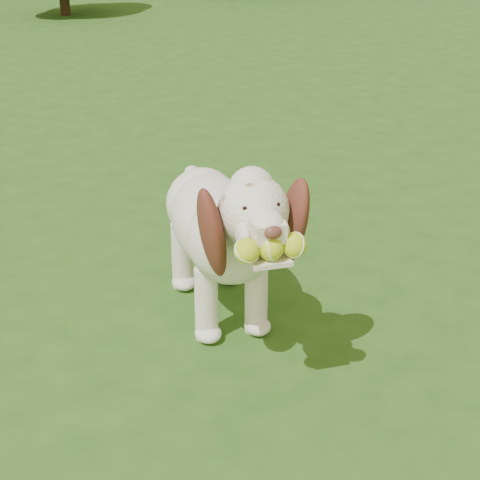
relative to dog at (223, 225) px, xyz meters
name	(u,v)px	position (x,y,z in m)	size (l,w,h in m)	color
ground	(197,260)	(0.10, 0.60, -0.46)	(80.00, 80.00, 0.00)	#234914
dog	(223,225)	(0.00, 0.00, 0.00)	(0.55, 1.33, 0.86)	silver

